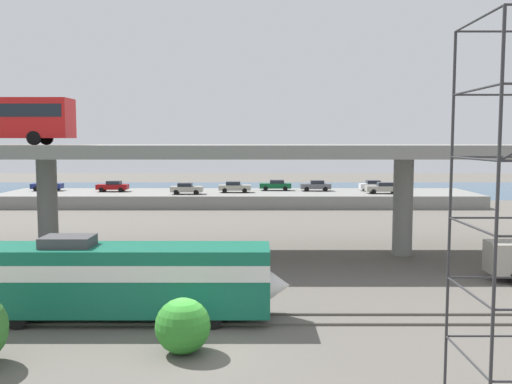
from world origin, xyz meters
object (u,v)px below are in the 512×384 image
object	(u,v)px
parked_car_2	(50,185)
parked_car_4	(188,188)
parked_car_5	(376,185)
parked_car_0	(236,187)
parked_car_3	(318,185)
parked_car_6	(385,188)
train_locomotive	(137,276)
parked_car_7	(277,185)
parked_car_1	(115,186)

from	to	relation	value
parked_car_2	parked_car_4	xyz separation A→B (m)	(20.33, -5.07, 0.00)
parked_car_2	parked_car_5	world-z (taller)	same
parked_car_0	parked_car_3	size ratio (longest dim) A/B	1.03
parked_car_3	parked_car_6	world-z (taller)	same
parked_car_4	parked_car_6	distance (m)	26.37
train_locomotive	parked_car_2	distance (m)	58.02
parked_car_0	parked_car_2	distance (m)	26.73
train_locomotive	parked_car_6	world-z (taller)	train_locomotive
parked_car_0	parked_car_3	distance (m)	11.62
train_locomotive	parked_car_3	distance (m)	54.67
parked_car_2	train_locomotive	bearing A→B (deg)	114.06
parked_car_6	parked_car_7	distance (m)	15.09
train_locomotive	parked_car_6	distance (m)	54.00
parked_car_0	train_locomotive	bearing A→B (deg)	-93.36
parked_car_4	parked_car_0	bearing A→B (deg)	21.83
parked_car_1	parked_car_3	size ratio (longest dim) A/B	1.01
parked_car_4	parked_car_5	bearing A→B (deg)	10.78
parked_car_1	parked_car_4	world-z (taller)	same
train_locomotive	parked_car_6	size ratio (longest dim) A/B	3.35
parked_car_3	train_locomotive	bearing A→B (deg)	74.78
parked_car_6	train_locomotive	bearing A→B (deg)	64.76
train_locomotive	parked_car_0	xyz separation A→B (m)	(2.96, 50.43, 0.27)
parked_car_2	parked_car_7	size ratio (longest dim) A/B	0.94
parked_car_0	parked_car_6	distance (m)	20.13
parked_car_1	parked_car_3	xyz separation A→B (m)	(28.41, 1.06, 0.00)
parked_car_7	parked_car_6	bearing A→B (deg)	161.79
parked_car_2	parked_car_4	world-z (taller)	same
parked_car_4	parked_car_3	bearing A→B (deg)	15.31
parked_car_1	parked_car_3	bearing A→B (deg)	-177.87
parked_car_4	parked_car_5	world-z (taller)	same
parked_car_2	parked_car_3	size ratio (longest dim) A/B	0.99
train_locomotive	parked_car_4	xyz separation A→B (m)	(-3.32, 47.91, 0.27)
train_locomotive	parked_car_5	bearing A→B (deg)	66.83
parked_car_0	parked_car_6	size ratio (longest dim) A/B	0.94
parked_car_3	parked_car_5	xyz separation A→B (m)	(8.27, 0.10, -0.00)
train_locomotive	parked_car_5	world-z (taller)	train_locomotive
parked_car_4	parked_car_6	xyz separation A→B (m)	(26.35, 0.93, 0.00)
parked_car_5	parked_car_7	xyz separation A→B (m)	(-13.92, 0.71, 0.00)
parked_car_2	parked_car_6	distance (m)	46.86
parked_car_0	parked_car_6	bearing A→B (deg)	-4.52
parked_car_1	parked_car_5	xyz separation A→B (m)	(36.68, 1.16, -0.00)
parked_car_3	parked_car_5	world-z (taller)	same
parked_car_2	parked_car_7	xyz separation A→B (m)	(32.34, 0.58, 0.00)
parked_car_5	train_locomotive	bearing A→B (deg)	-113.17
parked_car_6	parked_car_7	world-z (taller)	same
parked_car_5	parked_car_7	world-z (taller)	same
train_locomotive	parked_car_4	distance (m)	48.03
parked_car_2	parked_car_6	size ratio (longest dim) A/B	0.90
parked_car_1	parked_car_2	distance (m)	9.68
parked_car_2	parked_car_5	distance (m)	46.27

